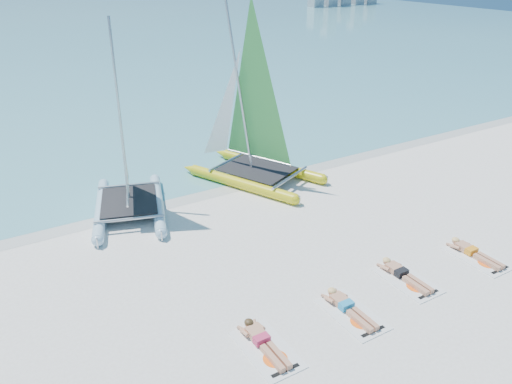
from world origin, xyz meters
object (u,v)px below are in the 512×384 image
towel_b (352,314)px  sunbather_b (347,306)px  catamaran_yellow (246,122)px  sunbather_a (262,341)px  catamaran_blue (124,158)px  towel_d (477,258)px  towel_a (267,349)px  towel_c (407,280)px  sunbather_c (402,273)px  sunbather_d (472,252)px

towel_b → sunbather_b: sunbather_b is taller
catamaran_yellow → sunbather_b: 9.08m
catamaran_yellow → sunbather_a: catamaran_yellow is taller
catamaran_blue → catamaran_yellow: 4.98m
catamaran_blue → towel_d: bearing=-28.8°
sunbather_a → towel_b: (2.47, -0.24, -0.11)m
sunbather_a → towel_a: bearing=-90.0°
sunbather_a → towel_d: bearing=-1.3°
catamaran_blue → sunbather_b: size_ratio=3.80×
towel_a → towel_c: (4.72, 0.28, 0.00)m
towel_a → sunbather_c: size_ratio=1.07×
towel_b → sunbather_b: (-0.00, 0.19, 0.11)m
catamaran_blue → towel_a: bearing=-68.9°
towel_a → sunbather_a: bearing=90.0°
sunbather_b → towel_d: sunbather_b is taller
towel_b → sunbather_b: bearing=90.0°
towel_d → towel_a: bearing=-179.8°
sunbather_c → towel_d: bearing=-9.7°
catamaran_yellow → towel_a: catamaran_yellow is taller
towel_d → sunbather_a: bearing=178.7°
catamaran_yellow → towel_d: (2.87, -8.71, -2.27)m
catamaran_yellow → sunbather_a: bearing=-142.2°
catamaran_yellow → sunbather_b: catamaran_yellow is taller
catamaran_blue → sunbather_a: 8.31m
towel_b → towel_c: 2.27m
towel_d → sunbather_d: bearing=90.0°
sunbather_d → towel_d: bearing=-90.0°
sunbather_c → towel_d: size_ratio=0.93×
towel_d → sunbather_c: bearing=170.3°
towel_b → sunbather_d: bearing=3.1°
towel_c → sunbather_d: bearing=-1.4°
catamaran_blue → towel_c: size_ratio=3.55×
towel_a → towel_b: (2.47, -0.05, 0.00)m
sunbather_c → sunbather_a: bearing=-176.6°
sunbather_b → sunbather_c: size_ratio=1.00×
catamaran_yellow → sunbather_c: 8.55m
sunbather_a → sunbather_c: (4.72, 0.28, 0.00)m
catamaran_blue → sunbather_a: bearing=-68.8°
towel_c → sunbather_d: (2.62, -0.06, 0.11)m
towel_b → towel_d: (4.87, 0.07, 0.00)m
towel_b → towel_d: size_ratio=1.00×
sunbather_c → towel_b: bearing=-167.1°
sunbather_a → sunbather_b: (2.47, -0.05, 0.00)m
catamaran_blue → towel_c: bearing=-39.2°
catamaran_blue → towel_c: 9.74m
catamaran_yellow → sunbather_d: size_ratio=4.20×
towel_a → sunbather_c: (4.72, 0.47, 0.11)m
catamaran_blue → sunbather_b: catamaran_blue is taller
sunbather_b → sunbather_d: (4.87, 0.07, 0.00)m
sunbather_d → sunbather_c: bearing=174.4°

